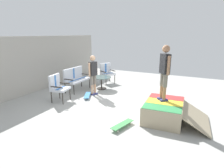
# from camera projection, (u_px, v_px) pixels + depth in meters

# --- Properties ---
(ground_plane) EXTENTS (12.00, 12.00, 0.10)m
(ground_plane) POSITION_uv_depth(u_px,v_px,m) (117.00, 106.00, 6.75)
(ground_plane) COLOR #A8A8A3
(back_wall_cinderblock) EXTENTS (9.00, 0.20, 2.40)m
(back_wall_cinderblock) POSITION_uv_depth(u_px,v_px,m) (34.00, 64.00, 8.14)
(back_wall_cinderblock) COLOR #ADA89E
(back_wall_cinderblock) RESTS_ON ground_plane
(skate_ramp) EXTENTS (1.54, 1.87, 0.55)m
(skate_ramp) POSITION_uv_depth(u_px,v_px,m) (165.00, 111.00, 5.51)
(skate_ramp) COLOR tan
(skate_ramp) RESTS_ON ground_plane
(patio_bench) EXTENTS (1.26, 0.57, 1.02)m
(patio_bench) POSITION_uv_depth(u_px,v_px,m) (76.00, 77.00, 8.31)
(patio_bench) COLOR #2D2823
(patio_bench) RESTS_ON ground_plane
(patio_chair_near_house) EXTENTS (0.81, 0.78, 1.02)m
(patio_chair_near_house) POSITION_uv_depth(u_px,v_px,m) (107.00, 71.00, 9.60)
(patio_chair_near_house) COLOR #2D2823
(patio_chair_near_house) RESTS_ON ground_plane
(patio_chair_by_wall) EXTENTS (0.70, 0.65, 1.02)m
(patio_chair_by_wall) POSITION_uv_depth(u_px,v_px,m) (58.00, 85.00, 6.96)
(patio_chair_by_wall) COLOR #2D2823
(patio_chair_by_wall) RESTS_ON ground_plane
(patio_table) EXTENTS (0.90, 0.90, 0.57)m
(patio_table) POSITION_uv_depth(u_px,v_px,m) (101.00, 80.00, 8.56)
(patio_table) COLOR #2D2823
(patio_table) RESTS_ON ground_plane
(person_watching) EXTENTS (0.47, 0.30, 1.65)m
(person_watching) POSITION_uv_depth(u_px,v_px,m) (93.00, 72.00, 7.63)
(person_watching) COLOR navy
(person_watching) RESTS_ON ground_plane
(person_skater) EXTENTS (0.39, 0.36, 1.63)m
(person_skater) POSITION_uv_depth(u_px,v_px,m) (165.00, 69.00, 5.36)
(person_skater) COLOR navy
(person_skater) RESTS_ON skate_ramp
(skateboard_by_bench) EXTENTS (0.80, 0.54, 0.10)m
(skateboard_by_bench) POSITION_uv_depth(u_px,v_px,m) (87.00, 95.00, 7.50)
(skateboard_by_bench) COLOR #3372B2
(skateboard_by_bench) RESTS_ON ground_plane
(skateboard_spare) EXTENTS (0.82, 0.41, 0.10)m
(skateboard_spare) POSITION_uv_depth(u_px,v_px,m) (122.00, 125.00, 5.08)
(skateboard_spare) COLOR #3F8C4C
(skateboard_spare) RESTS_ON ground_plane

